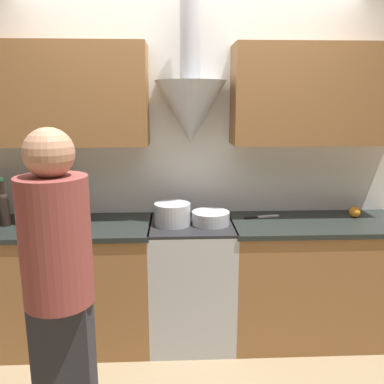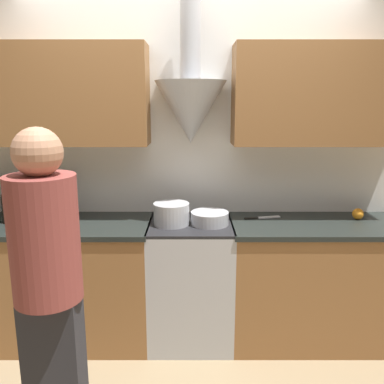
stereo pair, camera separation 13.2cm
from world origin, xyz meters
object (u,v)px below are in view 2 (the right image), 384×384
Objects in this scene: wine_bottle_7 at (36,204)px; wine_bottle_8 at (50,203)px; wine_bottle_9 at (63,204)px; wine_bottle_6 at (25,205)px; stove_range at (192,281)px; stock_pot at (173,214)px; person_foreground_left at (51,291)px; mixing_bowl at (211,218)px; orange_fruit at (360,214)px; wine_bottle_5 at (9,205)px.

wine_bottle_8 reaches higher than wine_bottle_7.
wine_bottle_9 is (0.09, -0.01, -0.01)m from wine_bottle_8.
stove_range is at bearing -0.75° from wine_bottle_6.
person_foreground_left reaches higher than stock_pot.
stock_pot is (1.07, -0.05, -0.05)m from wine_bottle_6.
stove_range is at bearing 60.65° from person_foreground_left.
mixing_bowl is (0.27, 0.00, -0.03)m from stock_pot.
wine_bottle_8 is 0.88m from stock_pot.
orange_fruit is (1.24, 0.09, 0.49)m from stove_range.
wine_bottle_7 reaches higher than mixing_bowl.
stock_pot reaches higher than mixing_bowl.
mixing_bowl is at bearing -1.05° from wine_bottle_7.
person_foreground_left is at bearing -66.75° from wine_bottle_7.
wine_bottle_7 is 1.26× the size of mixing_bowl.
wine_bottle_9 is 0.20× the size of person_foreground_left.
wine_bottle_9 reaches higher than stock_pot.
wine_bottle_6 is at bearing 178.23° from wine_bottle_8.
stock_pot is at bearing -2.73° from wine_bottle_6.
mixing_bowl is 1.11m from orange_fruit.
wine_bottle_8 reaches higher than wine_bottle_5.
stove_range is 1.37m from person_foreground_left.
wine_bottle_7 is 2.35m from orange_fruit.
stock_pot reaches higher than stove_range.
wine_bottle_8 is (0.09, 0.02, 0.00)m from wine_bottle_7.
wine_bottle_8 reaches higher than wine_bottle_9.
wine_bottle_9 reaches higher than stove_range.
orange_fruit is 0.05× the size of person_foreground_left.
wine_bottle_5 is 1.17m from stock_pot.
wine_bottle_9 is (-0.92, 0.00, 0.58)m from stove_range.
mixing_bowl is at bearing -13.78° from stove_range.
wine_bottle_6 is 2.44m from orange_fruit.
stove_range is 1.09m from wine_bottle_9.
wine_bottle_8 is at bearing 179.44° from stove_range.
wine_bottle_5 is 1.02× the size of wine_bottle_9.
orange_fruit reaches higher than stove_range.
wine_bottle_5 is at bearing 177.41° from wine_bottle_7.
wine_bottle_9 is at bearing 4.22° from wine_bottle_7.
mixing_bowl reaches higher than stove_range.
wine_bottle_7 is 1.34× the size of stock_pot.
person_foreground_left is at bearing -125.15° from mixing_bowl.
person_foreground_left is (-1.87, -1.21, -0.02)m from orange_fruit.
stock_pot is (0.97, -0.02, -0.06)m from wine_bottle_7.
orange_fruit is at bearing 4.21° from stove_range.
wine_bottle_5 reaches higher than mixing_bowl.
wine_bottle_5 is 2.55m from orange_fruit.
wine_bottle_5 and wine_bottle_7 have the same top height.
wine_bottle_5 is at bearing -179.94° from stove_range.
wine_bottle_8 is 1.33× the size of mixing_bowl.
wine_bottle_5 reaches higher than wine_bottle_9.
wine_bottle_5 is at bearing 121.17° from person_foreground_left.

